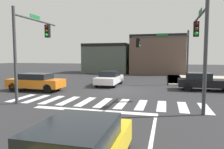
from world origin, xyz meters
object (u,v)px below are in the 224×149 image
object	(u,v)px
traffic_signal_northeast	(165,48)
traffic_signal_southeast	(201,38)
traffic_signal_southwest	(31,39)
car_white	(110,78)
car_orange	(36,82)
car_black	(204,82)

from	to	relation	value
traffic_signal_northeast	traffic_signal_southeast	xyz separation A→B (m)	(2.01, -9.79, 0.17)
traffic_signal_southwest	car_white	xyz separation A→B (m)	(3.35, 7.59, -3.27)
traffic_signal_northeast	car_orange	size ratio (longest dim) A/B	1.23
traffic_signal_southwest	car_orange	bearing A→B (deg)	30.90
car_white	traffic_signal_northeast	bearing A→B (deg)	114.77
traffic_signal_southeast	car_white	distance (m)	10.79
car_white	car_orange	bearing A→B (deg)	-47.01
car_black	traffic_signal_northeast	bearing A→B (deg)	134.35
car_orange	car_white	bearing A→B (deg)	-137.01
traffic_signal_southwest	car_orange	size ratio (longest dim) A/B	1.25
traffic_signal_southeast	traffic_signal_northeast	bearing A→B (deg)	11.59
traffic_signal_southeast	traffic_signal_southwest	bearing A→B (deg)	91.05
traffic_signal_northeast	traffic_signal_southeast	size ratio (longest dim) A/B	1.02
traffic_signal_northeast	car_black	bearing A→B (deg)	134.35
traffic_signal_northeast	car_black	distance (m)	5.62
traffic_signal_southeast	car_orange	world-z (taller)	traffic_signal_southeast
traffic_signal_southwest	car_black	bearing A→B (deg)	-61.07
traffic_signal_northeast	car_black	xyz separation A→B (m)	(3.34, -3.42, -2.96)
car_white	car_black	world-z (taller)	car_black
traffic_signal_southwest	car_white	distance (m)	8.92
traffic_signal_northeast	car_white	bearing A→B (deg)	24.77
traffic_signal_northeast	traffic_signal_southwest	bearing A→B (deg)	49.48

